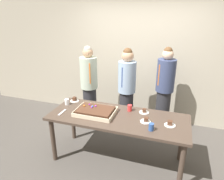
{
  "coord_description": "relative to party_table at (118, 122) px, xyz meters",
  "views": [
    {
      "loc": [
        0.77,
        -2.57,
        2.25
      ],
      "look_at": [
        -0.14,
        0.15,
        1.14
      ],
      "focal_mm": 32.46,
      "sensor_mm": 36.0,
      "label": 1
    }
  ],
  "objects": [
    {
      "name": "interior_back_panel",
      "position": [
        0.0,
        1.6,
        0.8
      ],
      "size": [
        8.0,
        0.12,
        3.0
      ],
      "primitive_type": "cube",
      "color": "#B2A893",
      "rests_on": "ground_plane"
    },
    {
      "name": "person_striped_tie_right",
      "position": [
        -0.1,
        0.9,
        0.17
      ],
      "size": [
        0.33,
        0.33,
        1.66
      ],
      "rotation": [
        0.0,
        0.0,
        -1.84
      ],
      "color": "#28282D",
      "rests_on": "ground_plane"
    },
    {
      "name": "plated_slice_near_right",
      "position": [
        -0.88,
        0.29,
        0.11
      ],
      "size": [
        0.15,
        0.15,
        0.08
      ],
      "color": "white",
      "rests_on": "party_table"
    },
    {
      "name": "plated_slice_far_left",
      "position": [
        0.75,
        -0.02,
        0.11
      ],
      "size": [
        0.15,
        0.15,
        0.07
      ],
      "color": "white",
      "rests_on": "party_table"
    },
    {
      "name": "drink_cup_nearest",
      "position": [
        -0.93,
        0.12,
        0.14
      ],
      "size": [
        0.07,
        0.07,
        0.1
      ],
      "primitive_type": "cylinder",
      "color": "white",
      "rests_on": "party_table"
    },
    {
      "name": "plated_slice_far_right",
      "position": [
        0.35,
        0.24,
        0.11
      ],
      "size": [
        0.15,
        0.15,
        0.07
      ],
      "color": "white",
      "rests_on": "party_table"
    },
    {
      "name": "plated_slice_near_left",
      "position": [
        0.42,
        -0.03,
        0.11
      ],
      "size": [
        0.15,
        0.15,
        0.07
      ],
      "color": "white",
      "rests_on": "party_table"
    },
    {
      "name": "drink_cup_far_end",
      "position": [
        0.53,
        -0.23,
        0.14
      ],
      "size": [
        0.07,
        0.07,
        0.1
      ],
      "primitive_type": "cylinder",
      "color": "#2D5199",
      "rests_on": "party_table"
    },
    {
      "name": "person_green_shirt_behind",
      "position": [
        0.58,
        1.05,
        0.18
      ],
      "size": [
        0.33,
        0.33,
        1.69
      ],
      "rotation": [
        0.0,
        0.0,
        -2.29
      ],
      "color": "#28282D",
      "rests_on": "ground_plane"
    },
    {
      "name": "cake_server_utensil",
      "position": [
        -0.86,
        -0.16,
        0.1
      ],
      "size": [
        0.03,
        0.2,
        0.01
      ],
      "primitive_type": "cube",
      "color": "silver",
      "rests_on": "party_table"
    },
    {
      "name": "sheet_cake",
      "position": [
        -0.35,
        -0.02,
        0.13
      ],
      "size": [
        0.6,
        0.44,
        0.1
      ],
      "color": "beige",
      "rests_on": "party_table"
    },
    {
      "name": "drink_cup_middle",
      "position": [
        0.13,
        0.23,
        0.14
      ],
      "size": [
        0.07,
        0.07,
        0.1
      ],
      "primitive_type": "cylinder",
      "color": "red",
      "rests_on": "party_table"
    },
    {
      "name": "party_table",
      "position": [
        0.0,
        0.0,
        0.0
      ],
      "size": [
        2.08,
        0.8,
        0.79
      ],
      "color": "#47382D",
      "rests_on": "ground_plane"
    },
    {
      "name": "ground_plane",
      "position": [
        0.0,
        0.0,
        -0.7
      ],
      "size": [
        12.0,
        12.0,
        0.0
      ],
      "primitive_type": "plane",
      "color": "#4C4742"
    },
    {
      "name": "person_serving_front",
      "position": [
        -0.85,
        0.85,
        0.17
      ],
      "size": [
        0.33,
        0.33,
        1.67
      ],
      "rotation": [
        0.0,
        0.0,
        -1.05
      ],
      "color": "#28282D",
      "rests_on": "ground_plane"
    }
  ]
}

